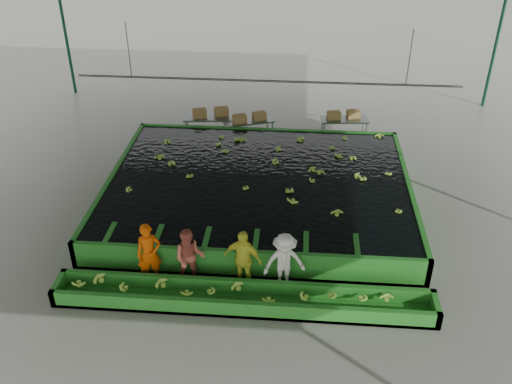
# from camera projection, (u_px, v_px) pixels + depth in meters

# --- Properties ---
(ground) EXTENTS (80.00, 80.00, 0.00)m
(ground) POSITION_uv_depth(u_px,v_px,m) (255.00, 227.00, 18.03)
(ground) COLOR slate
(ground) RESTS_ON ground
(shed_roof) EXTENTS (20.00, 22.00, 0.04)m
(shed_roof) POSITION_uv_depth(u_px,v_px,m) (254.00, 76.00, 15.42)
(shed_roof) COLOR gray
(shed_roof) RESTS_ON shed_posts
(shed_posts) EXTENTS (20.00, 22.00, 5.00)m
(shed_posts) POSITION_uv_depth(u_px,v_px,m) (255.00, 157.00, 16.73)
(shed_posts) COLOR #0E3C23
(shed_posts) RESTS_ON ground
(flotation_tank) EXTENTS (10.00, 8.00, 0.90)m
(flotation_tank) POSITION_uv_depth(u_px,v_px,m) (258.00, 190.00, 19.07)
(flotation_tank) COLOR #21701E
(flotation_tank) RESTS_ON ground
(tank_water) EXTENTS (9.70, 7.70, 0.00)m
(tank_water) POSITION_uv_depth(u_px,v_px,m) (259.00, 180.00, 18.86)
(tank_water) COLOR black
(tank_water) RESTS_ON flotation_tank
(sorting_trough) EXTENTS (10.00, 1.00, 0.50)m
(sorting_trough) POSITION_uv_depth(u_px,v_px,m) (243.00, 298.00, 14.84)
(sorting_trough) COLOR #21701E
(sorting_trough) RESTS_ON ground
(cableway_rail) EXTENTS (0.08, 0.08, 14.00)m
(cableway_rail) POSITION_uv_depth(u_px,v_px,m) (266.00, 81.00, 20.72)
(cableway_rail) COLOR #59605B
(cableway_rail) RESTS_ON shed_roof
(rail_hanger_left) EXTENTS (0.04, 0.04, 2.00)m
(rail_hanger_left) POSITION_uv_depth(u_px,v_px,m) (128.00, 50.00, 20.55)
(rail_hanger_left) COLOR #59605B
(rail_hanger_left) RESTS_ON shed_roof
(rail_hanger_right) EXTENTS (0.04, 0.04, 2.00)m
(rail_hanger_right) POSITION_uv_depth(u_px,v_px,m) (410.00, 58.00, 19.84)
(rail_hanger_right) COLOR #59605B
(rail_hanger_right) RESTS_ON shed_roof
(worker_a) EXTENTS (0.78, 0.65, 1.83)m
(worker_a) POSITION_uv_depth(u_px,v_px,m) (149.00, 254.00, 15.36)
(worker_a) COLOR #CA4504
(worker_a) RESTS_ON ground
(worker_b) EXTENTS (0.91, 0.75, 1.73)m
(worker_b) POSITION_uv_depth(u_px,v_px,m) (190.00, 258.00, 15.31)
(worker_b) COLOR #B0513D
(worker_b) RESTS_ON ground
(worker_c) EXTENTS (1.14, 0.70, 1.80)m
(worker_c) POSITION_uv_depth(u_px,v_px,m) (243.00, 259.00, 15.18)
(worker_c) COLOR yellow
(worker_c) RESTS_ON ground
(worker_d) EXTENTS (1.25, 0.90, 1.75)m
(worker_d) POSITION_uv_depth(u_px,v_px,m) (284.00, 262.00, 15.12)
(worker_d) COLOR beige
(worker_d) RESTS_ON ground
(packing_table_left) EXTENTS (2.17, 1.05, 0.96)m
(packing_table_left) POSITION_uv_depth(u_px,v_px,m) (210.00, 127.00, 23.28)
(packing_table_left) COLOR #59605B
(packing_table_left) RESTS_ON ground
(packing_table_mid) EXTENTS (2.18, 1.44, 0.92)m
(packing_table_mid) POSITION_uv_depth(u_px,v_px,m) (248.00, 130.00, 23.06)
(packing_table_mid) COLOR #59605B
(packing_table_mid) RESTS_ON ground
(packing_table_right) EXTENTS (1.95, 0.91, 0.86)m
(packing_table_right) POSITION_uv_depth(u_px,v_px,m) (344.00, 129.00, 23.27)
(packing_table_right) COLOR #59605B
(packing_table_right) RESTS_ON ground
(box_stack_left) EXTENTS (1.50, 0.78, 0.31)m
(box_stack_left) POSITION_uv_depth(u_px,v_px,m) (211.00, 116.00, 23.07)
(box_stack_left) COLOR olive
(box_stack_left) RESTS_ON packing_table_left
(box_stack_mid) EXTENTS (1.38, 0.88, 0.29)m
(box_stack_mid) POSITION_uv_depth(u_px,v_px,m) (250.00, 121.00, 22.75)
(box_stack_mid) COLOR olive
(box_stack_mid) RESTS_ON packing_table_mid
(box_stack_right) EXTENTS (1.38, 0.68, 0.29)m
(box_stack_right) POSITION_uv_depth(u_px,v_px,m) (343.00, 118.00, 23.14)
(box_stack_right) COLOR olive
(box_stack_right) RESTS_ON packing_table_right
(floating_bananas) EXTENTS (9.07, 6.19, 0.12)m
(floating_bananas) POSITION_uv_depth(u_px,v_px,m) (260.00, 168.00, 19.54)
(floating_bananas) COLOR #97CA3B
(floating_bananas) RESTS_ON tank_water
(trough_bananas) EXTENTS (8.91, 0.59, 0.12)m
(trough_bananas) POSITION_uv_depth(u_px,v_px,m) (243.00, 294.00, 14.76)
(trough_bananas) COLOR #97CA3B
(trough_bananas) RESTS_ON sorting_trough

